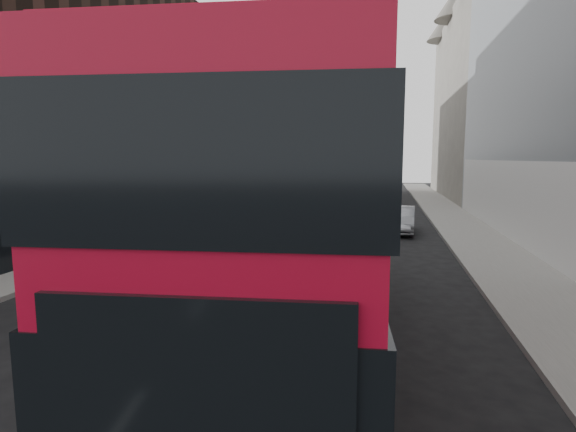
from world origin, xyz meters
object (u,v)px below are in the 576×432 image
Objects in this scene: grey_bus at (364,175)px; car_a at (330,224)px; street_lamp at (166,153)px; car_c at (385,200)px; car_b at (400,220)px; red_bus at (289,212)px.

car_a is at bearing -84.68° from grey_bus.
grey_bus is at bearing 96.38° from car_a.
street_lamp reaches higher than grey_bus.
grey_bus is 12.66m from car_c.
grey_bus reaches higher than car_b.
car_c is (2.68, 12.84, 0.03)m from car_a.
car_b is 0.88× the size of car_c.
car_a is at bearing 87.41° from red_bus.
street_lamp is at bearing -124.04° from car_c.
street_lamp is 12.91m from car_b.
car_b is (2.82, 15.10, -2.11)m from red_bus.
red_bus is 38.31m from grey_bus.
car_c is at bearing -73.68° from grey_bus.
car_c is at bearing 85.83° from car_a.
car_c reaches higher than car_a.
car_c is (11.44, 12.84, -3.49)m from street_lamp.
car_c is (-0.82, 10.81, 0.00)m from car_b.
car_a is at bearing -94.15° from car_c.
grey_bus is 25.28m from car_a.
red_bus reaches higher than car_c.
red_bus is 3.04× the size of car_b.
street_lamp reaches higher than car_b.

